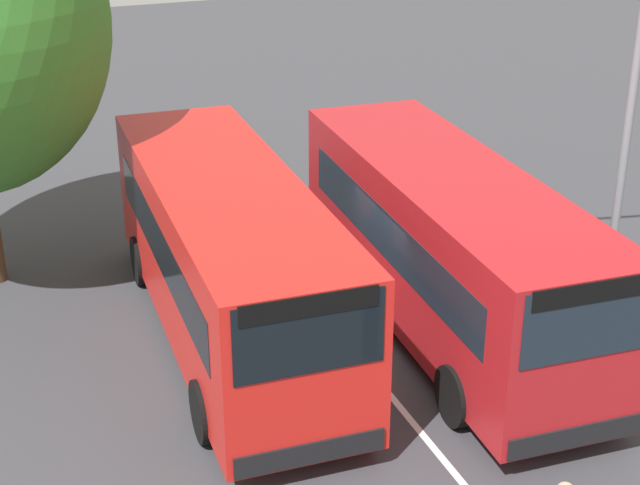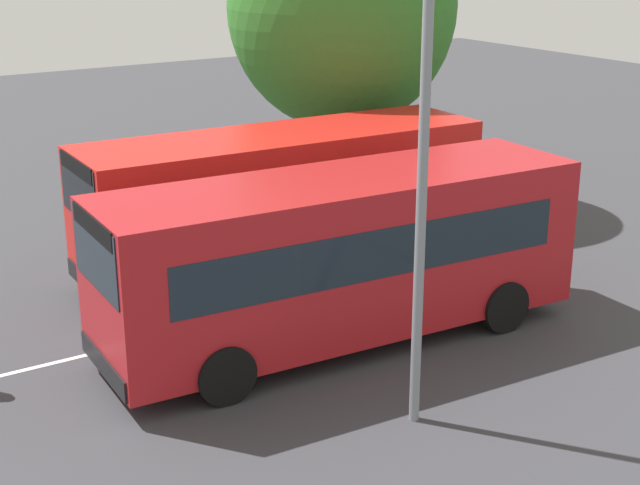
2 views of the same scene
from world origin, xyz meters
name	(u,v)px [view 1 (image 1 of 2)]	position (x,y,z in m)	size (l,w,h in m)	color
ground_plane	(342,336)	(0.00, 0.00, 0.00)	(69.77, 69.77, 0.00)	#38383D
bus_far_left	(229,255)	(-0.65, -1.95, 1.75)	(9.27, 2.97, 3.17)	red
bus_center_left	(449,245)	(0.44, 1.95, 1.75)	(9.30, 3.07, 3.17)	#AD191E
street_lamp	(623,62)	(1.10, 4.82, 5.06)	(0.79, 2.78, 8.83)	gray
lane_stripe_outer_left	(342,336)	(0.00, 0.00, 0.00)	(14.30, 0.12, 0.01)	silver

